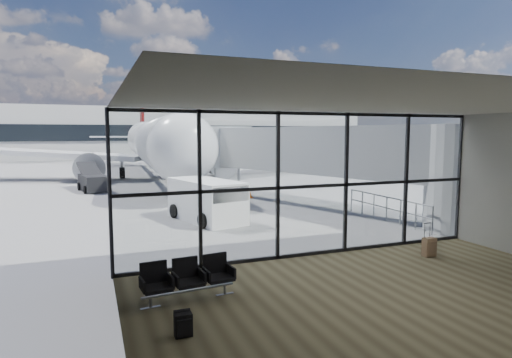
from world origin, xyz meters
TOP-DOWN VIEW (x-y plane):
  - ground at (0.00, 40.00)m, footprint 220.00×220.00m
  - lounge_shell at (0.00, -4.80)m, footprint 12.02×8.01m
  - glass_curtain_wall at (0.00, 0.00)m, footprint 12.10×0.12m
  - jet_bridge at (4.90, 7.07)m, footprint 8.00×16.50m
  - apron_railing at (5.60, 3.50)m, footprint 0.06×5.46m
  - far_terminal at (-0.59, 61.97)m, footprint 80.00×12.20m
  - tree_5 at (-15.00, 72.00)m, footprint 6.27×6.27m
  - seating_row at (-4.45, -2.18)m, footprint 2.16×0.80m
  - backpack at (-4.92, -3.98)m, footprint 0.33×0.30m
  - suitcase at (3.31, -1.51)m, footprint 0.39×0.29m
  - airliner at (-1.00, 27.73)m, footprint 33.14×38.40m
  - service_van at (-1.69, 6.46)m, footprint 2.81×4.47m
  - belt_loader at (-6.32, 18.91)m, footprint 2.17×4.26m
  - traffic_cone_a at (2.38, 12.23)m, footprint 0.43×0.43m
  - traffic_cone_c at (1.60, 13.35)m, footprint 0.37×0.37m

SIDE VIEW (x-z plane):
  - ground at x=0.00m, z-range 0.00..0.00m
  - backpack at x=-4.92m, z-range -0.01..0.49m
  - traffic_cone_c at x=1.60m, z-range -0.01..0.52m
  - traffic_cone_a at x=2.38m, z-range -0.02..0.60m
  - suitcase at x=3.31m, z-range -0.21..0.85m
  - seating_row at x=-4.45m, z-range 0.05..1.01m
  - belt_loader at x=-6.32m, z-range -0.31..1.56m
  - apron_railing at x=5.60m, z-range 0.16..1.27m
  - service_van at x=-1.69m, z-range 0.02..1.83m
  - glass_curtain_wall at x=0.00m, z-range 0.00..4.50m
  - lounge_shell at x=0.00m, z-range 0.40..4.91m
  - jet_bridge at x=4.90m, z-range 0.59..4.92m
  - airliner at x=-1.00m, z-range -1.93..7.96m
  - far_terminal at x=-0.59m, z-range -1.29..9.71m
  - tree_5 at x=-15.00m, z-range 1.36..10.39m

